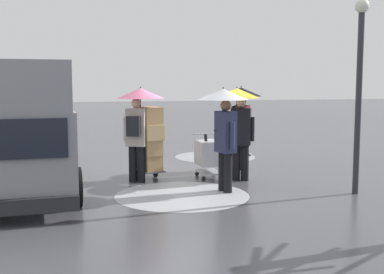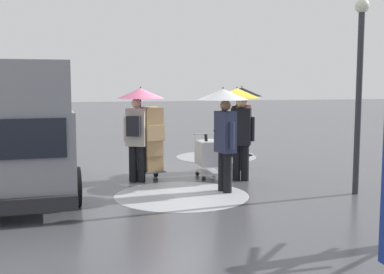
# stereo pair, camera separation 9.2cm
# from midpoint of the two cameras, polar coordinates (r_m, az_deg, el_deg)

# --- Properties ---
(ground_plane) EXTENTS (90.00, 90.00, 0.00)m
(ground_plane) POSITION_cam_midpoint_polar(r_m,az_deg,el_deg) (12.24, 0.14, -4.24)
(ground_plane) COLOR #4C4C51
(slush_patch_near_cluster) EXTENTS (1.22, 1.22, 0.01)m
(slush_patch_near_cluster) POSITION_cam_midpoint_polar(r_m,az_deg,el_deg) (15.51, 5.01, -1.99)
(slush_patch_near_cluster) COLOR #999BA0
(slush_patch_near_cluster) RESTS_ON ground
(slush_patch_under_van) EXTENTS (2.68, 2.68, 0.01)m
(slush_patch_under_van) POSITION_cam_midpoint_polar(r_m,az_deg,el_deg) (9.95, -0.94, -6.70)
(slush_patch_under_van) COLOR #ADAFB5
(slush_patch_under_van) RESTS_ON ground
(slush_patch_mid_street) EXTENTS (2.41, 2.41, 0.01)m
(slush_patch_mid_street) POSITION_cam_midpoint_polar(r_m,az_deg,el_deg) (14.98, 2.97, -2.28)
(slush_patch_mid_street) COLOR #999BA0
(slush_patch_mid_street) RESTS_ON ground
(cargo_van_parked_right) EXTENTS (2.35, 5.41, 2.60)m
(cargo_van_parked_right) POSITION_cam_midpoint_polar(r_m,az_deg,el_deg) (10.47, -19.12, 0.12)
(cargo_van_parked_right) COLOR gray
(cargo_van_parked_right) RESTS_ON ground
(shopping_cart_vendor) EXTENTS (0.58, 0.83, 1.04)m
(shopping_cart_vendor) POSITION_cam_midpoint_polar(r_m,az_deg,el_deg) (11.63, 2.20, -1.97)
(shopping_cart_vendor) COLOR #B2B2B7
(shopping_cart_vendor) RESTS_ON ground
(hand_dolly_boxes) EXTENTS (0.65, 0.80, 1.68)m
(hand_dolly_boxes) POSITION_cam_midpoint_polar(r_m,az_deg,el_deg) (11.39, -4.51, -0.24)
(hand_dolly_boxes) COLOR #515156
(hand_dolly_boxes) RESTS_ON ground
(pedestrian_pink_side) EXTENTS (1.04, 1.04, 2.15)m
(pedestrian_pink_side) POSITION_cam_midpoint_polar(r_m,az_deg,el_deg) (12.69, 5.96, 3.24)
(pedestrian_pink_side) COLOR black
(pedestrian_pink_side) RESTS_ON ground
(pedestrian_black_side) EXTENTS (1.04, 1.04, 2.15)m
(pedestrian_black_side) POSITION_cam_midpoint_polar(r_m,az_deg,el_deg) (11.30, 5.65, 2.87)
(pedestrian_black_side) COLOR black
(pedestrian_black_side) RESTS_ON ground
(pedestrian_white_side) EXTENTS (1.04, 1.04, 2.15)m
(pedestrian_white_side) POSITION_cam_midpoint_polar(r_m,az_deg,el_deg) (11.11, -5.92, 2.80)
(pedestrian_white_side) COLOR black
(pedestrian_white_side) RESTS_ON ground
(pedestrian_far_side) EXTENTS (1.04, 1.04, 2.15)m
(pedestrian_far_side) POSITION_cam_midpoint_polar(r_m,az_deg,el_deg) (10.12, 3.95, 2.56)
(pedestrian_far_side) COLOR black
(pedestrian_far_side) RESTS_ON ground
(street_lamp) EXTENTS (0.28, 0.28, 3.86)m
(street_lamp) POSITION_cam_midpoint_polar(r_m,az_deg,el_deg) (10.39, 18.94, 6.67)
(street_lamp) COLOR #2D2D33
(street_lamp) RESTS_ON ground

